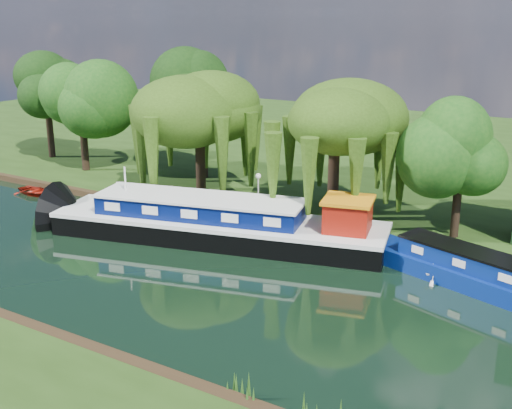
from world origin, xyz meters
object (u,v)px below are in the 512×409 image
Objects in this scene: dutch_barge at (220,223)px; white_cruiser at (436,281)px; narrowboat at (490,279)px; red_dinghy at (35,194)px.

dutch_barge is 12.83m from white_cruiser.
narrowboat is 7.01× the size of white_cruiser.
red_dinghy is (-17.53, 1.05, -1.05)m from dutch_barge.
narrowboat reaches higher than white_cruiser.
white_cruiser is (30.29, -0.36, 0.00)m from red_dinghy.
narrowboat is 32.90m from red_dinghy.
dutch_barge is 10.40× the size of white_cruiser.
narrowboat is 4.29× the size of red_dinghy.
dutch_barge reaches higher than white_cruiser.
dutch_barge is 6.36× the size of red_dinghy.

